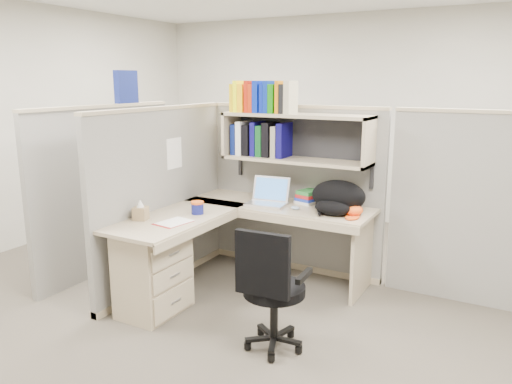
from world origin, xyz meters
The scene contains 14 objects.
ground centered at (0.00, 0.00, 0.00)m, with size 6.00×6.00×0.00m, color #342F28.
room_shell centered at (0.00, 0.00, 1.62)m, with size 6.00×6.00×6.00m.
cubicle centered at (-0.37, 0.45, 0.91)m, with size 3.79×1.84×1.95m.
desk centered at (-0.41, -0.29, 0.44)m, with size 1.74×1.75×0.73m.
laptop centered at (-0.09, 0.50, 0.86)m, with size 0.36×0.36×0.26m, color silver, non-canonical shape.
backpack centered at (0.57, 0.53, 0.87)m, with size 0.48×0.37×0.28m, color black, non-canonical shape.
orange_cap centered at (0.72, 0.53, 0.78)m, with size 0.17×0.20×0.09m, color #E64C14, non-canonical shape.
snack_canister centered at (-0.47, -0.07, 0.79)m, with size 0.11×0.11×0.11m.
tissue_box centered at (-0.77, -0.44, 0.81)m, with size 0.11×0.11×0.17m, color #977D56, non-canonical shape.
mouse centered at (0.21, 0.47, 0.75)m, with size 0.08×0.05×0.03m, color #7F99B4.
paper_cup centered at (-0.01, 0.69, 0.78)m, with size 0.07×0.07×0.10m, color white.
book_stack centered at (0.21, 0.77, 0.79)m, with size 0.18×0.24×0.12m, color gray, non-canonical shape.
loose_paper centered at (-0.48, -0.37, 0.73)m, with size 0.20×0.26×0.00m, color white, non-canonical shape.
task_chair centered at (0.54, -0.62, 0.32)m, with size 0.48×0.45×0.91m.
Camera 1 is at (1.99, -3.45, 1.86)m, focal length 35.00 mm.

